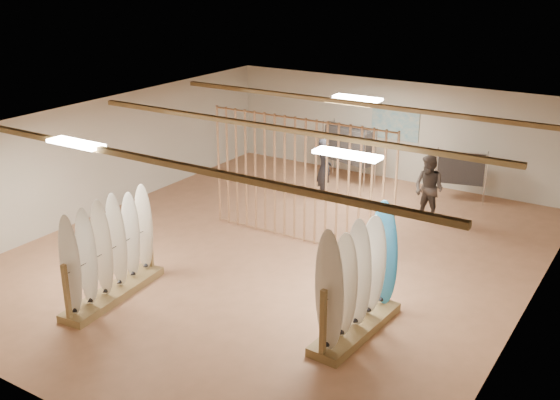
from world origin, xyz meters
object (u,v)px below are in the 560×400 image
Objects in this scene: shopper_b at (429,184)px; clothing_rack_b at (461,169)px; rack_left at (111,265)px; shopper_a at (324,165)px; rack_right at (357,295)px; clothing_rack_a at (349,145)px.

clothing_rack_b is at bearing 98.72° from shopper_b.
rack_left is at bearing -102.12° from shopper_b.
shopper_a is at bearing -166.44° from shopper_b.
clothing_rack_b is at bearing 60.55° from rack_left.
rack_left reaches higher than clothing_rack_b.
rack_right is 7.24m from clothing_rack_b.
clothing_rack_b is (-0.60, 7.21, 0.16)m from rack_right.
shopper_b is at bearing -12.12° from clothing_rack_a.
clothing_rack_a is at bearing 170.07° from clothing_rack_b.
shopper_a is at bearing -166.33° from clothing_rack_b.
rack_left is 8.28m from clothing_rack_a.
rack_right is 1.66× the size of clothing_rack_b.
shopper_a is (0.66, 6.84, 0.25)m from rack_left.
shopper_b is at bearing -138.17° from shopper_a.
shopper_b reaches higher than shopper_a.
shopper_b is (-0.81, 5.46, 0.20)m from rack_right.
rack_right is at bearing -66.07° from shopper_b.
rack_left is 1.09× the size of rack_right.
rack_left is 1.43× the size of clothing_rack_a.
rack_right reaches higher than clothing_rack_a.
rack_right is 6.67m from shopper_a.
clothing_rack_a is at bearing -46.05° from shopper_a.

